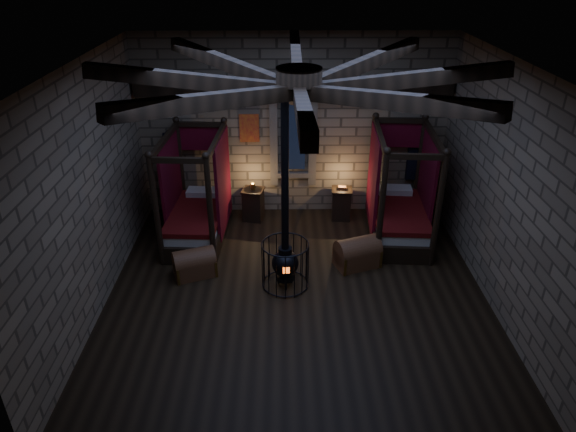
{
  "coord_description": "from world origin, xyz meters",
  "views": [
    {
      "loc": [
        -0.26,
        -7.75,
        5.8
      ],
      "look_at": [
        -0.16,
        0.6,
        1.35
      ],
      "focal_mm": 32.0,
      "sensor_mm": 36.0,
      "label": 1
    }
  ],
  "objects_px": {
    "trunk_right": "(357,253)",
    "stove": "(285,259)",
    "trunk_left": "(195,264)",
    "bed_left": "(198,213)",
    "bed_right": "(398,211)"
  },
  "relations": [
    {
      "from": "trunk_left",
      "to": "stove",
      "type": "relative_size",
      "value": 0.23
    },
    {
      "from": "trunk_left",
      "to": "stove",
      "type": "bearing_deg",
      "value": -32.17
    },
    {
      "from": "bed_right",
      "to": "trunk_left",
      "type": "distance_m",
      "value": 4.55
    },
    {
      "from": "stove",
      "to": "bed_right",
      "type": "bearing_deg",
      "value": 33.09
    },
    {
      "from": "trunk_left",
      "to": "trunk_right",
      "type": "distance_m",
      "value": 3.25
    },
    {
      "from": "bed_right",
      "to": "trunk_left",
      "type": "xyz_separation_m",
      "value": [
        -4.28,
        -1.52,
        -0.33
      ]
    },
    {
      "from": "trunk_left",
      "to": "bed_right",
      "type": "bearing_deg",
      "value": -0.82
    },
    {
      "from": "trunk_right",
      "to": "stove",
      "type": "relative_size",
      "value": 0.25
    },
    {
      "from": "bed_right",
      "to": "trunk_right",
      "type": "bearing_deg",
      "value": -126.58
    },
    {
      "from": "bed_left",
      "to": "stove",
      "type": "height_order",
      "value": "stove"
    },
    {
      "from": "trunk_left",
      "to": "trunk_right",
      "type": "height_order",
      "value": "trunk_right"
    },
    {
      "from": "bed_left",
      "to": "trunk_right",
      "type": "height_order",
      "value": "bed_left"
    },
    {
      "from": "trunk_left",
      "to": "bed_left",
      "type": "bearing_deg",
      "value": 74.44
    },
    {
      "from": "bed_left",
      "to": "stove",
      "type": "relative_size",
      "value": 0.58
    },
    {
      "from": "bed_left",
      "to": "bed_right",
      "type": "height_order",
      "value": "bed_right"
    }
  ]
}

